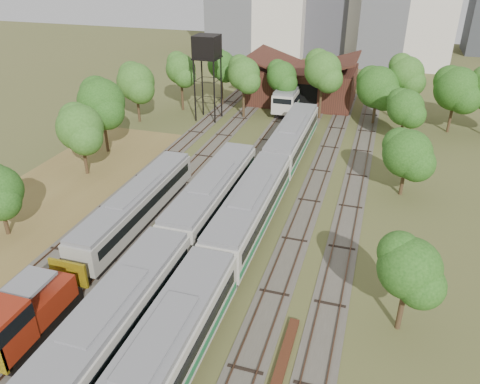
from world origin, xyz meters
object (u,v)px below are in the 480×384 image
(railcar_green_set, at_px, (251,210))
(shunter_locomotive, at_px, (20,318))
(railcar_red_set, at_px, (172,249))
(water_tower, at_px, (207,49))

(railcar_green_set, xyz_separation_m, shunter_locomotive, (-10.00, -16.66, -0.23))
(railcar_green_set, bearing_deg, shunter_locomotive, -120.97)
(railcar_red_set, distance_m, water_tower, 37.10)
(railcar_red_set, bearing_deg, railcar_green_set, 61.35)
(railcar_red_set, xyz_separation_m, water_tower, (-10.28, 34.79, 7.75))
(railcar_green_set, relative_size, water_tower, 4.44)
(railcar_red_set, relative_size, water_tower, 2.94)
(shunter_locomotive, bearing_deg, railcar_red_set, 57.29)
(railcar_red_set, distance_m, shunter_locomotive, 11.11)
(railcar_green_set, height_order, shunter_locomotive, railcar_green_set)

